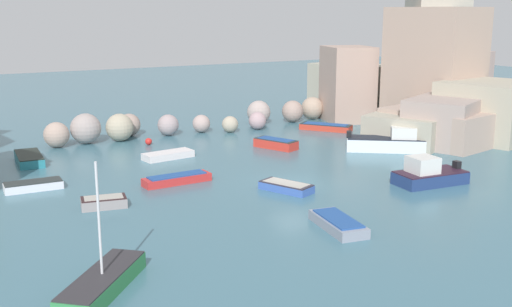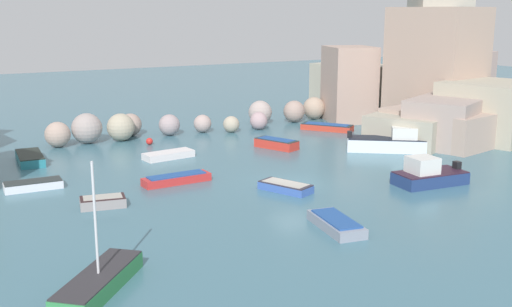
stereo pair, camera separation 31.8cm
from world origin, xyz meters
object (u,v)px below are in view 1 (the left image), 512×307
(moored_boat_11, at_px, (177,179))
(moored_boat_6, at_px, (104,202))
(moored_boat_0, at_px, (276,143))
(moored_boat_1, at_px, (390,142))
(moored_boat_2, at_px, (286,187))
(moored_boat_10, at_px, (326,127))
(moored_boat_5, at_px, (168,155))
(moored_boat_7, at_px, (29,158))
(moored_boat_3, at_px, (428,174))
(moored_boat_4, at_px, (338,223))
(channel_buoy, at_px, (149,141))
(moored_boat_9, at_px, (103,282))
(moored_boat_8, at_px, (33,185))

(moored_boat_11, bearing_deg, moored_boat_6, 23.50)
(moored_boat_0, height_order, moored_boat_1, moored_boat_1)
(moored_boat_2, relative_size, moored_boat_10, 0.76)
(moored_boat_2, height_order, moored_boat_11, moored_boat_11)
(moored_boat_5, height_order, moored_boat_7, moored_boat_7)
(moored_boat_10, bearing_deg, moored_boat_6, -98.91)
(moored_boat_3, xyz_separation_m, moored_boat_4, (-9.55, -3.66, -0.34))
(moored_boat_3, relative_size, moored_boat_11, 1.06)
(channel_buoy, height_order, moored_boat_1, moored_boat_1)
(moored_boat_5, bearing_deg, moored_boat_9, -125.60)
(moored_boat_2, xyz_separation_m, moored_boat_8, (-12.72, 7.57, -0.01))
(moored_boat_0, relative_size, moored_boat_1, 0.61)
(moored_boat_8, height_order, moored_boat_11, moored_boat_11)
(moored_boat_8, bearing_deg, moored_boat_5, -157.72)
(moored_boat_1, bearing_deg, moored_boat_9, -116.16)
(moored_boat_10, bearing_deg, moored_boat_0, -98.28)
(moored_boat_1, bearing_deg, moored_boat_3, -80.29)
(moored_boat_1, height_order, moored_boat_11, moored_boat_1)
(channel_buoy, relative_size, moored_boat_9, 0.11)
(moored_boat_7, bearing_deg, moored_boat_3, -127.46)
(moored_boat_1, bearing_deg, moored_boat_4, -102.35)
(moored_boat_8, relative_size, moored_boat_11, 0.78)
(moored_boat_6, xyz_separation_m, moored_boat_7, (-1.56, 12.40, 0.00))
(moored_boat_2, xyz_separation_m, moored_boat_3, (8.24, -3.01, 0.35))
(moored_boat_3, bearing_deg, moored_boat_7, -35.65)
(channel_buoy, distance_m, moored_boat_1, 18.52)
(moored_boat_0, distance_m, moored_boat_11, 11.77)
(moored_boat_8, bearing_deg, moored_boat_6, 118.42)
(moored_boat_1, relative_size, moored_boat_4, 1.55)
(moored_boat_2, xyz_separation_m, moored_boat_7, (-11.68, 14.58, 0.05))
(moored_boat_4, xyz_separation_m, moored_boat_10, (14.51, 20.91, 0.03))
(moored_boat_6, bearing_deg, moored_boat_10, 38.61)
(moored_boat_2, relative_size, moored_boat_11, 0.80)
(moored_boat_3, distance_m, moored_boat_8, 23.47)
(moored_boat_1, distance_m, moored_boat_4, 18.15)
(channel_buoy, xyz_separation_m, moored_boat_9, (-10.63, -23.95, 0.10))
(moored_boat_5, height_order, moored_boat_8, moored_boat_8)
(moored_boat_4, bearing_deg, moored_boat_3, -59.25)
(channel_buoy, xyz_separation_m, moored_boat_8, (-10.26, -8.59, -0.01))
(moored_boat_1, relative_size, moored_boat_10, 1.34)
(moored_boat_4, bearing_deg, moored_boat_7, 35.76)
(moored_boat_3, bearing_deg, moored_boat_0, -72.62)
(moored_boat_7, height_order, moored_boat_11, moored_boat_7)
(moored_boat_2, bearing_deg, moored_boat_6, -124.80)
(moored_boat_4, bearing_deg, channel_buoy, 12.64)
(moored_boat_2, height_order, moored_boat_9, moored_boat_9)
(channel_buoy, height_order, moored_boat_7, moored_boat_7)
(moored_boat_0, relative_size, moored_boat_5, 0.97)
(moored_boat_6, bearing_deg, moored_boat_5, 62.12)
(channel_buoy, distance_m, moored_boat_2, 16.34)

